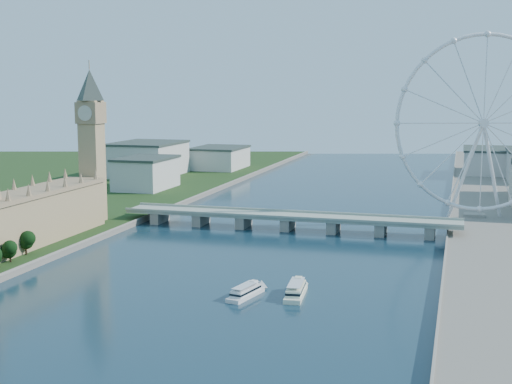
% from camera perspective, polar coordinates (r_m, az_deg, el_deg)
% --- Properties ---
extents(big_ben, '(20.02, 20.02, 110.00)m').
position_cam_1_polar(big_ben, '(481.97, -13.05, 5.19)').
color(big_ben, tan).
rests_on(big_ben, ground).
extents(westminster_bridge, '(220.00, 22.00, 9.50)m').
position_cam_1_polar(westminster_bridge, '(462.89, 2.56, -2.20)').
color(westminster_bridge, gray).
rests_on(westminster_bridge, ground).
extents(london_eye, '(113.60, 39.12, 124.30)m').
position_cam_1_polar(london_eye, '(498.47, 17.74, 5.22)').
color(london_eye, silver).
rests_on(london_eye, ground).
extents(city_skyline, '(505.00, 280.00, 32.00)m').
position_cam_1_polar(city_skyline, '(709.75, 10.59, 2.17)').
color(city_skyline, beige).
rests_on(city_skyline, ground).
extents(tour_boat_near, '(12.59, 27.63, 5.89)m').
position_cam_1_polar(tour_boat_near, '(316.35, -0.84, -8.39)').
color(tour_boat_near, silver).
rests_on(tour_boat_near, ground).
extents(tour_boat_far, '(10.42, 30.80, 6.68)m').
position_cam_1_polar(tour_boat_far, '(318.20, 3.21, -8.31)').
color(tour_boat_far, beige).
rests_on(tour_boat_far, ground).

